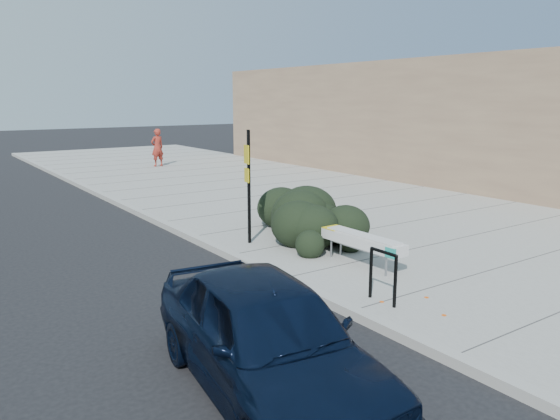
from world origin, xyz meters
The scene contains 10 objects.
ground centered at (0.00, 0.00, 0.00)m, with size 120.00×120.00×0.00m, color black.
sidewalk_near centered at (5.60, 5.00, 0.07)m, with size 11.20×50.00×0.15m, color gray.
curb_near centered at (0.00, 5.00, 0.08)m, with size 0.22×50.00×0.17m, color #9E9E99.
building_near centered at (14.00, 3.00, 2.65)m, with size 6.00×36.00×5.00m, color #7A5D49.
bench centered at (1.79, -0.22, 0.66)m, with size 0.48×2.17×0.65m.
bike_rack centered at (0.60, -2.00, 0.71)m, with size 0.06×0.64×0.92m.
sign_post centered at (0.78, 2.66, 1.69)m, with size 0.13×0.31×2.73m.
hedge centered at (2.14, 2.50, 0.85)m, with size 1.88×3.76×1.41m, color black.
sedan_navy centered at (-2.50, -3.09, 0.75)m, with size 1.77×4.41×1.50m, color black.
pedestrian centered at (4.92, 18.28, 1.11)m, with size 0.70×0.46×1.92m, color maroon.
Camera 1 is at (-5.92, -8.29, 3.60)m, focal length 35.00 mm.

